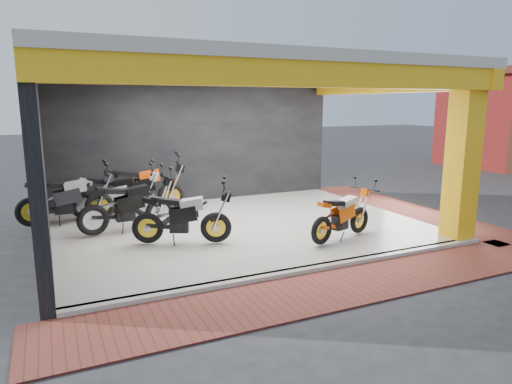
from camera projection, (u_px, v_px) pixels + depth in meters
ground at (282, 255)px, 8.74m from camera, size 80.00×80.00×0.00m
showroom_floor at (241, 227)px, 10.51m from camera, size 8.00×6.00×0.10m
showroom_ceiling at (240, 68)px, 9.82m from camera, size 8.40×6.40×0.20m
back_wall at (198, 143)px, 12.94m from camera, size 8.20×0.20×3.50m
left_wall at (38, 163)px, 8.49m from camera, size 0.20×6.20×3.50m
corner_column at (463, 158)px, 9.28m from camera, size 0.50×0.50×3.50m
header_beam_front at (314, 74)px, 7.21m from camera, size 8.40×0.30×0.40m
header_beam_right at (386, 85)px, 11.53m from camera, size 0.30×6.40×0.40m
floor_kerb at (310, 269)px, 7.82m from camera, size 8.00×0.20×0.10m
paver_front at (336, 288)px, 7.13m from camera, size 9.00×1.40×0.03m
paver_right at (402, 208)px, 12.49m from camera, size 1.40×7.00×0.03m
moto_hero at (360, 207)px, 9.67m from camera, size 2.02×1.22×1.16m
moto_row_a at (216, 213)px, 8.98m from camera, size 2.21×1.52×1.27m
moto_row_b at (159, 198)px, 10.14m from camera, size 2.28×1.00×1.36m
moto_row_c at (171, 183)px, 11.78m from camera, size 2.51×1.31×1.46m
moto_row_d at (145, 191)px, 11.01m from camera, size 2.34×1.38×1.35m
moto_row_e at (99, 193)px, 10.66m from camera, size 2.29×0.94×1.38m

